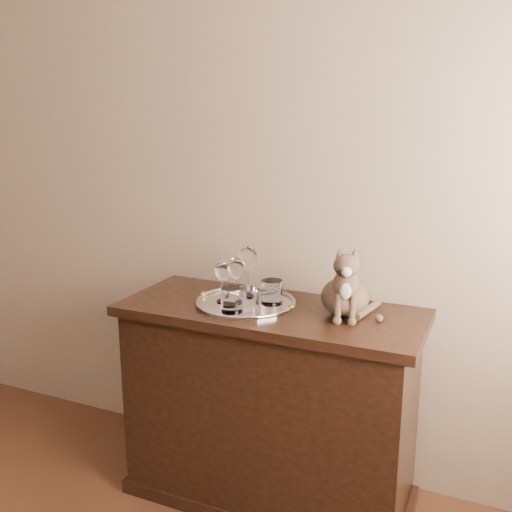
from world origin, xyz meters
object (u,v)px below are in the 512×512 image
at_px(wine_glass_b, 248,270).
at_px(tumbler_b, 232,300).
at_px(wine_glass_d, 236,280).
at_px(tumbler_a, 249,299).
at_px(tumbler_c, 272,292).
at_px(tray, 246,304).
at_px(wine_glass_c, 223,282).
at_px(cat, 346,279).
at_px(sideboard, 270,406).

relative_size(wine_glass_b, tumbler_b, 2.20).
distance_m(wine_glass_d, tumbler_a, 0.11).
bearing_deg(tumbler_c, wine_glass_b, 151.98).
bearing_deg(tumbler_c, tray, -161.73).
relative_size(wine_glass_c, tumbler_a, 1.99).
xyz_separation_m(tumbler_a, cat, (0.35, 0.11, 0.09)).
relative_size(sideboard, tumbler_b, 12.75).
relative_size(wine_glass_c, tumbler_b, 1.79).
bearing_deg(tray, tumbler_b, -91.78).
relative_size(tray, wine_glass_b, 1.93).
height_order(tray, tumbler_c, tumbler_c).
bearing_deg(wine_glass_b, tumbler_c, -28.02).
bearing_deg(cat, tumbler_b, -172.52).
xyz_separation_m(wine_glass_c, tumbler_c, (0.19, 0.06, -0.04)).
relative_size(tray, tumbler_b, 4.25).
bearing_deg(wine_glass_d, tumbler_a, -30.44).
relative_size(wine_glass_d, tumbler_a, 2.25).
bearing_deg(cat, wine_glass_c, 173.36).
distance_m(wine_glass_c, tumbler_c, 0.20).
height_order(wine_glass_b, wine_glass_c, wine_glass_b).
height_order(wine_glass_b, tumbler_a, wine_glass_b).
distance_m(wine_glass_b, tumbler_b, 0.23).
bearing_deg(sideboard, tumbler_c, 100.77).
height_order(tumbler_b, tumbler_c, tumbler_c).
distance_m(wine_glass_b, wine_glass_d, 0.13).
bearing_deg(tumbler_a, wine_glass_b, 116.60).
xyz_separation_m(wine_glass_c, cat, (0.48, 0.07, 0.05)).
height_order(wine_glass_d, cat, cat).
relative_size(tumbler_a, cat, 0.30).
bearing_deg(tumbler_c, wine_glass_c, -163.24).
distance_m(tumbler_a, tumbler_c, 0.11).
height_order(tray, wine_glass_b, wine_glass_b).
bearing_deg(cat, sideboard, 173.11).
bearing_deg(wine_glass_b, cat, -7.53).
bearing_deg(wine_glass_b, tumbler_a, -63.40).
height_order(sideboard, wine_glass_b, wine_glass_b).
xyz_separation_m(wine_glass_c, wine_glass_d, (0.06, 0.01, 0.01)).
relative_size(wine_glass_d, cat, 0.68).
height_order(wine_glass_b, wine_glass_d, wine_glass_b).
bearing_deg(wine_glass_c, tumbler_b, -47.30).
relative_size(tumbler_a, tumbler_b, 0.90).
bearing_deg(wine_glass_d, wine_glass_b, 93.19).
relative_size(wine_glass_b, wine_glass_d, 1.09).
height_order(tray, cat, cat).
xyz_separation_m(tray, wine_glass_b, (-0.04, 0.11, 0.11)).
bearing_deg(wine_glass_b, wine_glass_d, -86.81).
xyz_separation_m(tumbler_a, tumbler_c, (0.05, 0.10, 0.01)).
bearing_deg(wine_glass_c, tumbler_c, 16.76).
distance_m(wine_glass_d, tumbler_c, 0.15).
distance_m(tumbler_b, cat, 0.44).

